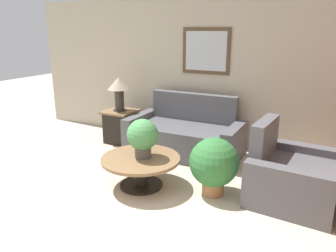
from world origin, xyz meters
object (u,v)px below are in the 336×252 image
Objects in this scene: couch_main at (185,135)px; coffee_table at (141,165)px; table_lamp at (119,88)px; armchair at (292,177)px; side_table at (120,126)px; potted_plant_on_table at (143,136)px; potted_plant_floor at (214,164)px.

coffee_table is at bearing -90.45° from couch_main.
coffee_table is 2.03m from table_lamp.
side_table is (-3.15, 0.85, 0.00)m from armchair.
potted_plant_on_table is (1.32, -1.36, 0.40)m from side_table.
potted_plant_floor is at bearing -27.22° from table_lamp.
side_table is (-1.30, 1.38, 0.01)m from coffee_table.
coffee_table is 1.40× the size of potted_plant_floor.
table_lamp is 1.93m from potted_plant_on_table.
table_lamp is (-1.30, 1.38, 0.73)m from coffee_table.
couch_main is 1.46m from potted_plant_on_table.
armchair is 3.26m from side_table.
couch_main is at bearing 90.56° from potted_plant_on_table.
couch_main is at bearing 89.55° from coffee_table.
side_table is at bearing 134.15° from potted_plant_on_table.
couch_main reaches higher than potted_plant_floor.
armchair is 1.55× the size of potted_plant_floor.
table_lamp reaches higher than potted_plant_floor.
coffee_table is (-0.01, -1.42, -0.01)m from couch_main.
couch_main is 3.67× the size of potted_plant_on_table.
table_lamp reaches higher than coffee_table.
armchair is 2.24× the size of potted_plant_on_table.
coffee_table is 2.02× the size of potted_plant_on_table.
table_lamp is (-1.31, -0.04, 0.72)m from couch_main.
coffee_table is at bearing -138.41° from potted_plant_on_table.
couch_main is 2.55× the size of potted_plant_floor.
potted_plant_floor is (2.24, -1.15, -0.62)m from table_lamp.
armchair is 1.92× the size of side_table.
side_table reaches higher than coffee_table.
armchair is 1.11× the size of coffee_table.
side_table is at bearing 133.15° from coffee_table.
coffee_table is at bearing -166.16° from potted_plant_floor.
table_lamp is at bearing 134.15° from potted_plant_on_table.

